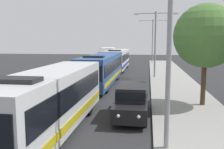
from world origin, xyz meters
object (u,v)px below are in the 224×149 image
Objects in this scene: streetlamp_mid at (155,37)px; roadside_tree at (206,36)px; bus_second_in_line at (102,69)px; bus_middle at (118,59)px; streetlamp_far at (153,36)px; streetlamp_near at (170,17)px; box_truck_oncoming at (107,55)px; bus_lead at (52,99)px; white_suv at (132,100)px.

roadside_tree is at bearing -77.14° from streetlamp_mid.
bus_second_in_line is 13.47m from bus_middle.
bus_middle is 9.99m from streetlamp_mid.
streetlamp_far is 33.31m from roadside_tree.
roadside_tree is at bearing -40.80° from bus_second_in_line.
streetlamp_mid is 20.30m from streetlamp_far.
streetlamp_near reaches higher than streetlamp_mid.
roadside_tree is at bearing -84.93° from streetlamp_far.
bus_second_in_line is 11.44m from roadside_tree.
streetlamp_far is (8.70, 2.76, 3.61)m from box_truck_oncoming.
bus_second_in_line is 26.78m from streetlamp_far.
bus_second_in_line and bus_middle have the same top height.
streetlamp_far is (0.00, 40.59, -0.08)m from streetlamp_near.
bus_middle is 1.41× the size of streetlamp_far.
roadside_tree reaches higher than box_truck_oncoming.
streetlamp_near reaches higher than bus_lead.
bus_second_in_line is 2.44× the size of white_suv.
streetlamp_near is at bearing -90.00° from streetlamp_far.
bus_lead reaches higher than white_suv.
streetlamp_mid is at bearing 83.87° from white_suv.
streetlamp_near is at bearing -69.14° from white_suv.
streetlamp_far reaches higher than bus_lead.
streetlamp_near is at bearing -90.00° from streetlamp_mid.
bus_lead is at bearing -90.00° from bus_middle.
bus_second_in_line reaches higher than box_truck_oncoming.
box_truck_oncoming is (-3.30, 36.45, 0.01)m from bus_lead.
white_suv is 16.38m from streetlamp_mid.
white_suv is 0.75× the size of roadside_tree.
bus_middle is 1.77× the size of roadside_tree.
streetlamp_near reaches higher than box_truck_oncoming.
white_suv is (3.70, -10.15, -0.66)m from bus_second_in_line.
bus_lead and bus_middle have the same top height.
bus_lead is at bearing -105.92° from streetlamp_mid.
white_suv is at bearing -147.56° from roadside_tree.
streetlamp_far reaches higher than white_suv.
white_suv is 0.72× the size of box_truck_oncoming.
streetlamp_near is (1.70, -4.46, 4.35)m from white_suv.
bus_middle reaches higher than box_truck_oncoming.
streetlamp_near is (8.70, -37.83, 3.69)m from box_truck_oncoming.
roadside_tree reaches higher than bus_second_in_line.
bus_middle is at bearing 100.88° from streetlamp_near.
roadside_tree is at bearing 68.36° from streetlamp_near.
streetlamp_near is at bearing -79.12° from bus_middle.
box_truck_oncoming is 0.83× the size of streetlamp_far.
streetlamp_mid reaches higher than bus_middle.
bus_middle is 1.55× the size of streetlamp_mid.
streetlamp_near reaches higher than bus_middle.
bus_second_in_line is 1.76× the size of box_truck_oncoming.
box_truck_oncoming is at bearing 108.72° from bus_middle.
streetlamp_near is 20.30m from streetlamp_mid.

